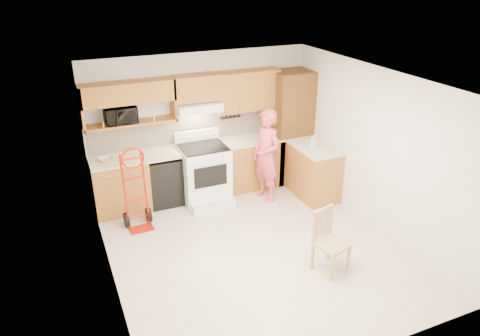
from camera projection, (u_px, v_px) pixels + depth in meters
floor at (253, 249)px, 6.68m from camera, size 4.00×4.50×0.02m
ceiling at (256, 80)px, 5.65m from camera, size 4.00×4.50×0.02m
wall_back at (201, 123)px, 8.06m from camera, size 4.00×0.02×2.50m
wall_front at (356, 264)px, 4.27m from camera, size 4.00×0.02×2.50m
wall_left at (103, 200)px, 5.44m from camera, size 0.02×4.50×2.50m
wall_right at (374, 150)px, 6.89m from camera, size 0.02×4.50×2.50m
backsplash at (201, 126)px, 8.06m from camera, size 3.92×0.03×0.55m
lower_cab_left at (120, 186)px, 7.56m from camera, size 0.90×0.60×0.90m
dishwasher at (164, 180)px, 7.84m from camera, size 0.60×0.60×0.85m
lower_cab_right at (250, 163)px, 8.43m from camera, size 1.14×0.60×0.90m
countertop_left at (136, 157)px, 7.48m from camera, size 1.50×0.63×0.04m
countertop_right at (250, 140)px, 8.23m from camera, size 1.14×0.63×0.04m
cab_return_right at (313, 172)px, 8.07m from camera, size 0.60×1.00×0.90m
countertop_return at (315, 147)px, 7.88m from camera, size 0.63×1.00×0.04m
pantry_tall at (290, 127)px, 8.48m from camera, size 0.70×0.60×2.10m
upper_cab_left at (128, 92)px, 7.16m from camera, size 1.50×0.33×0.34m
upper_shelf_mw at (131, 123)px, 7.37m from camera, size 1.50×0.33×0.04m
upper_cab_center at (196, 88)px, 7.58m from camera, size 0.76×0.33×0.44m
upper_cab_right at (247, 90)px, 7.98m from camera, size 1.14×0.33×0.70m
range_hood at (198, 107)px, 7.66m from camera, size 0.76×0.46×0.14m
knife_strip at (230, 121)px, 8.21m from camera, size 0.40×0.05×0.29m
microwave at (121, 115)px, 7.25m from camera, size 0.52×0.37×0.28m
range at (205, 169)px, 7.82m from camera, size 0.81×1.06×1.19m
person at (266, 156)px, 7.78m from camera, size 0.50×0.66×1.64m
hand_truck at (136, 193)px, 6.99m from camera, size 0.50×0.47×1.23m
dining_chair at (332, 242)px, 6.05m from camera, size 0.50×0.53×0.88m
soap_bottle at (314, 140)px, 7.86m from camera, size 0.11×0.11×0.20m
bowl at (106, 159)px, 7.29m from camera, size 0.25×0.25×0.06m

